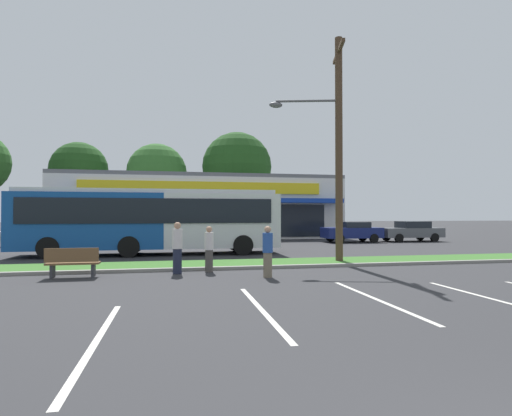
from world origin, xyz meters
The scene contains 18 objects.
grass_median centered at (0.00, 14.00, 0.06)m, with size 56.00×2.20×0.12m, color #386B28.
curb_lip centered at (0.00, 12.78, 0.06)m, with size 56.00×0.24×0.12m, color gray.
parking_stripe_0 centered at (-4.37, 5.04, 0.00)m, with size 0.12×4.80×0.01m, color silver.
parking_stripe_1 centered at (-1.37, 6.53, 0.00)m, with size 0.12×4.80×0.01m, color silver.
parking_stripe_2 centered at (1.51, 6.99, 0.00)m, with size 0.12×4.80×0.01m, color silver.
parking_stripe_3 centered at (4.22, 6.42, 0.00)m, with size 0.12×4.80×0.01m, color silver.
storefront_building centered at (-0.84, 35.37, 2.69)m, with size 23.58×12.08×5.37m.
tree_left centered at (-13.37, 44.83, 6.82)m, with size 6.10×6.10×9.89m.
tree_mid_left centered at (-5.09, 43.34, 6.49)m, with size 6.48×6.48×9.75m.
tree_mid centered at (3.72, 43.26, 7.41)m, with size 7.81×7.81×11.33m.
utility_pole centered at (3.32, 13.81, 5.01)m, with size 3.16×2.36×9.33m.
city_bus centered at (-4.29, 19.09, 1.77)m, with size 12.81×2.72×3.25m.
bus_stop_bench centered at (-6.33, 11.90, 0.50)m, with size 1.60×0.45×0.95m.
car_0 centered at (9.55, 25.70, 0.78)m, with size 4.19×2.00×1.48m.
car_1 centered at (14.30, 25.74, 0.78)m, with size 4.67×2.00×1.51m.
pedestrian_near_bench centered at (-0.24, 10.77, 0.82)m, with size 0.33×0.33×1.63m.
pedestrian_by_pole centered at (-1.98, 12.37, 0.80)m, with size 0.32×0.32×1.59m.
pedestrian_mid centered at (-3.07, 12.16, 0.88)m, with size 0.35×0.35×1.75m.
Camera 1 is at (-3.16, -1.79, 1.99)m, focal length 28.32 mm.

